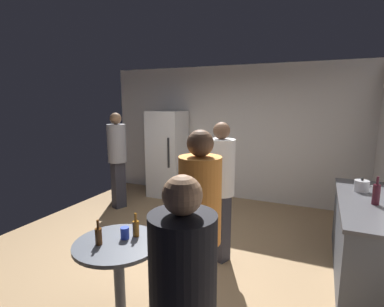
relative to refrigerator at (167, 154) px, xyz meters
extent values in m
cube|color=#9E7C56|center=(1.23, -2.20, -0.95)|extent=(5.20, 5.20, 0.10)
cube|color=silver|center=(1.23, 0.43, 0.45)|extent=(5.32, 0.06, 2.70)
cube|color=white|center=(0.00, 0.00, 0.00)|extent=(0.70, 0.65, 1.80)
cube|color=#262628|center=(0.21, -0.34, 0.09)|extent=(0.03, 0.03, 0.60)
cube|color=#4C515B|center=(3.51, -1.71, -0.47)|extent=(0.60, 1.88, 0.86)
cube|color=#4C4C51|center=(3.51, -1.71, -0.02)|extent=(0.64, 1.92, 0.04)
cylinder|color=#B2B2B7|center=(3.46, -1.34, 0.07)|extent=(0.17, 0.17, 0.14)
sphere|color=black|center=(3.46, -1.34, 0.16)|extent=(0.04, 0.04, 0.04)
cone|color=#B2B2B7|center=(3.57, -1.34, 0.08)|extent=(0.09, 0.04, 0.06)
cylinder|color=#3F141E|center=(3.55, -1.82, 0.11)|extent=(0.08, 0.08, 0.22)
cylinder|color=#3F141E|center=(3.55, -1.82, 0.26)|extent=(0.03, 0.03, 0.09)
cylinder|color=#4C515B|center=(1.32, -3.39, -0.55)|extent=(0.10, 0.10, 0.70)
cylinder|color=#4C515B|center=(1.32, -3.39, -0.18)|extent=(0.80, 0.80, 0.03)
cylinder|color=#8C5919|center=(1.41, -3.22, -0.09)|extent=(0.06, 0.06, 0.15)
cylinder|color=#8C5919|center=(1.41, -3.22, 0.02)|extent=(0.02, 0.02, 0.08)
cylinder|color=#593314|center=(1.20, -3.49, -0.09)|extent=(0.06, 0.06, 0.15)
cylinder|color=#593314|center=(1.20, -3.49, 0.02)|extent=(0.02, 0.02, 0.08)
cylinder|color=blue|center=(1.34, -3.30, -0.11)|extent=(0.08, 0.08, 0.11)
cube|color=#2D2D38|center=(1.87, -2.06, -0.47)|extent=(0.27, 0.24, 0.87)
cylinder|color=white|center=(1.87, -2.06, 0.31)|extent=(0.44, 0.44, 0.69)
sphere|color=brown|center=(1.87, -2.06, 0.76)|extent=(0.21, 0.21, 0.21)
cylinder|color=black|center=(2.38, -4.21, 0.25)|extent=(0.48, 0.48, 0.65)
sphere|color=tan|center=(2.38, -4.21, 0.67)|extent=(0.20, 0.20, 0.20)
cube|color=#2D2D38|center=(-0.49, -1.05, -0.46)|extent=(0.24, 0.27, 0.88)
cylinder|color=gray|center=(-0.49, -1.05, 0.33)|extent=(0.44, 0.44, 0.70)
sphere|color=#8C6647|center=(-0.49, -1.05, 0.79)|extent=(0.21, 0.21, 0.21)
cube|color=#2D2D38|center=(2.12, -3.34, -0.46)|extent=(0.23, 0.26, 0.88)
cylinder|color=orange|center=(2.12, -3.34, 0.33)|extent=(0.43, 0.43, 0.70)
sphere|color=brown|center=(2.12, -3.34, 0.79)|extent=(0.21, 0.21, 0.21)
camera|label=1|loc=(2.96, -5.41, 1.11)|focal=27.59mm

